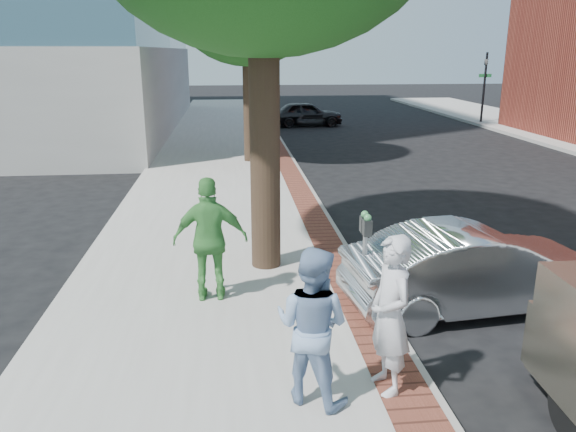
{
  "coord_description": "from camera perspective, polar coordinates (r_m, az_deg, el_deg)",
  "views": [
    {
      "loc": [
        -1.19,
        -7.6,
        3.87
      ],
      "look_at": [
        -0.26,
        1.41,
        1.2
      ],
      "focal_mm": 35.0,
      "sensor_mm": 36.0,
      "label": 1
    }
  ],
  "objects": [
    {
      "name": "ground",
      "position": [
        8.62,
        2.7,
        -10.29
      ],
      "size": [
        120.0,
        120.0,
        0.0
      ],
      "primitive_type": "plane",
      "color": "black",
      "rests_on": "ground"
    },
    {
      "name": "sidewalk",
      "position": [
        16.06,
        -6.88,
        2.64
      ],
      "size": [
        5.0,
        60.0,
        0.15
      ],
      "primitive_type": "cube",
      "color": "#9E9991",
      "rests_on": "ground"
    },
    {
      "name": "brick_strip",
      "position": [
        16.15,
        0.95,
        3.13
      ],
      "size": [
        0.6,
        60.0,
        0.01
      ],
      "primitive_type": "cube",
      "color": "brown",
      "rests_on": "sidewalk"
    },
    {
      "name": "curb",
      "position": [
        16.22,
        2.17,
        2.88
      ],
      "size": [
        0.1,
        60.0,
        0.15
      ],
      "primitive_type": "cube",
      "color": "gray",
      "rests_on": "ground"
    },
    {
      "name": "signal_near",
      "position": [
        29.72,
        -1.95,
        13.31
      ],
      "size": [
        0.7,
        0.15,
        3.8
      ],
      "color": "black",
      "rests_on": "ground"
    },
    {
      "name": "signal_far",
      "position": [
        32.66,
        19.34,
        12.7
      ],
      "size": [
        0.7,
        0.15,
        3.8
      ],
      "color": "black",
      "rests_on": "ground"
    },
    {
      "name": "tree_far",
      "position": [
        19.67,
        -4.18,
        20.56
      ],
      "size": [
        4.8,
        4.8,
        7.14
      ],
      "color": "black",
      "rests_on": "sidewalk"
    },
    {
      "name": "parking_meter",
      "position": [
        8.32,
        7.85,
        -2.42
      ],
      "size": [
        0.12,
        0.32,
        1.47
      ],
      "color": "gray",
      "rests_on": "sidewalk"
    },
    {
      "name": "person_gray",
      "position": [
        6.38,
        10.33,
        -9.88
      ],
      "size": [
        0.55,
        0.74,
        1.84
      ],
      "primitive_type": "imported",
      "rotation": [
        0.0,
        0.0,
        -1.39
      ],
      "color": "silver",
      "rests_on": "sidewalk"
    },
    {
      "name": "person_officer",
      "position": [
        6.14,
        2.46,
        -11.06
      ],
      "size": [
        1.09,
        1.04,
        1.78
      ],
      "primitive_type": "imported",
      "rotation": [
        0.0,
        0.0,
        2.56
      ],
      "color": "#7C99C1",
      "rests_on": "sidewalk"
    },
    {
      "name": "person_green",
      "position": [
        8.62,
        -7.88,
        -2.38
      ],
      "size": [
        1.14,
        0.48,
        1.93
      ],
      "primitive_type": "imported",
      "rotation": [
        0.0,
        0.0,
        3.13
      ],
      "color": "#459343",
      "rests_on": "sidewalk"
    },
    {
      "name": "sedan_silver",
      "position": [
        9.11,
        18.48,
        -5.09
      ],
      "size": [
        4.16,
        1.86,
        1.33
      ],
      "primitive_type": "imported",
      "rotation": [
        0.0,
        0.0,
        1.69
      ],
      "color": "#B4B7BC",
      "rests_on": "ground"
    },
    {
      "name": "bg_car",
      "position": [
        30.32,
        1.86,
        10.34
      ],
      "size": [
        3.93,
        1.78,
        1.31
      ],
      "primitive_type": "imported",
      "rotation": [
        0.0,
        0.0,
        1.63
      ],
      "color": "black",
      "rests_on": "ground"
    }
  ]
}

